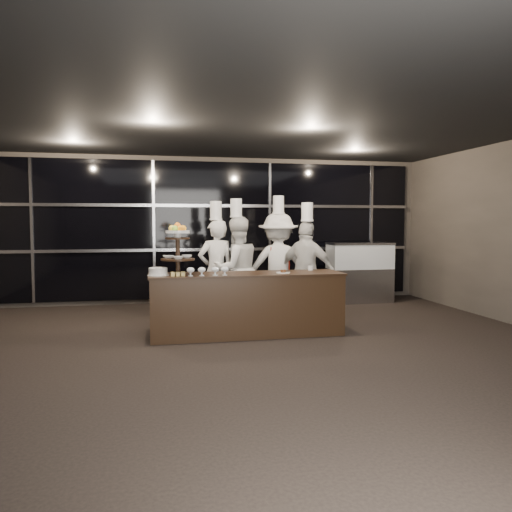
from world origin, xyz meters
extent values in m
plane|color=black|center=(0.00, 0.00, 0.00)|extent=(10.00, 10.00, 0.00)
plane|color=black|center=(0.00, 0.00, 3.00)|extent=(10.00, 10.00, 0.00)
plane|color=#473F38|center=(0.00, 5.00, 1.50)|extent=(9.00, 0.00, 9.00)
cube|color=black|center=(0.00, 4.94, 1.50)|extent=(8.60, 0.04, 2.80)
cube|color=#A5A5AA|center=(0.00, 4.89, 1.10)|extent=(8.60, 0.06, 0.06)
cube|color=#A5A5AA|center=(0.00, 4.89, 2.00)|extent=(8.60, 0.06, 0.06)
cube|color=#A5A5AA|center=(-3.50, 4.91, 1.50)|extent=(0.05, 0.05, 2.80)
cube|color=#A5A5AA|center=(-1.20, 4.91, 1.50)|extent=(0.05, 0.05, 2.80)
cube|color=#A5A5AA|center=(1.20, 4.91, 1.50)|extent=(0.05, 0.05, 2.80)
cube|color=#A5A5AA|center=(3.50, 4.91, 1.50)|extent=(0.05, 0.05, 2.80)
cube|color=black|center=(0.12, 1.80, 0.45)|extent=(2.80, 0.70, 0.90)
cube|color=black|center=(0.12, 1.80, 0.91)|extent=(2.84, 0.74, 0.03)
cylinder|color=black|center=(-0.88, 1.80, 0.94)|extent=(0.24, 0.24, 0.03)
cylinder|color=black|center=(-0.88, 1.80, 1.27)|extent=(0.06, 0.06, 0.70)
cylinder|color=black|center=(-0.88, 1.80, 1.14)|extent=(0.48, 0.48, 0.02)
cylinder|color=black|center=(-0.88, 1.80, 1.44)|extent=(0.34, 0.34, 0.02)
cylinder|color=white|center=(-0.88, 1.80, 1.48)|extent=(0.10, 0.10, 0.06)
cylinder|color=white|center=(-0.88, 1.80, 1.53)|extent=(0.34, 0.34, 0.04)
sphere|color=orange|center=(-0.80, 1.80, 1.58)|extent=(0.09, 0.09, 0.09)
sphere|color=#84B82F|center=(-0.84, 1.87, 1.58)|extent=(0.09, 0.09, 0.09)
sphere|color=#DC5312|center=(-0.92, 1.87, 1.58)|extent=(0.09, 0.09, 0.09)
sphere|color=gold|center=(-0.96, 1.80, 1.58)|extent=(0.09, 0.09, 0.09)
sphere|color=#8CBC30|center=(-0.92, 1.73, 1.58)|extent=(0.09, 0.09, 0.09)
sphere|color=orange|center=(-0.84, 1.73, 1.58)|extent=(0.09, 0.09, 0.09)
sphere|color=orange|center=(-0.88, 1.80, 1.62)|extent=(0.09, 0.09, 0.09)
imported|color=white|center=(-1.01, 1.86, 1.17)|extent=(0.16, 0.16, 0.04)
imported|color=white|center=(-0.75, 1.86, 1.18)|extent=(0.15, 0.15, 0.05)
imported|color=white|center=(-0.88, 1.68, 1.17)|extent=(0.16, 0.16, 0.04)
cylinder|color=silver|center=(-0.72, 1.58, 0.93)|extent=(0.07, 0.07, 0.01)
cylinder|color=silver|center=(-0.72, 1.58, 0.96)|extent=(0.02, 0.02, 0.05)
ellipsoid|color=silver|center=(-0.72, 1.58, 1.01)|extent=(0.11, 0.11, 0.08)
ellipsoid|color=#28D549|center=(-0.72, 1.58, 1.01)|extent=(0.08, 0.08, 0.05)
cylinder|color=silver|center=(-0.56, 1.58, 0.93)|extent=(0.07, 0.07, 0.01)
cylinder|color=silver|center=(-0.56, 1.58, 0.96)|extent=(0.02, 0.02, 0.05)
ellipsoid|color=silver|center=(-0.56, 1.58, 1.01)|extent=(0.11, 0.11, 0.08)
ellipsoid|color=#B40716|center=(-0.56, 1.58, 1.01)|extent=(0.08, 0.08, 0.05)
cylinder|color=silver|center=(-0.37, 1.58, 0.93)|extent=(0.07, 0.07, 0.01)
cylinder|color=silver|center=(-0.37, 1.58, 0.96)|extent=(0.02, 0.02, 0.05)
ellipsoid|color=silver|center=(-0.37, 1.58, 1.01)|extent=(0.11, 0.11, 0.08)
ellipsoid|color=#FFEDAF|center=(-0.37, 1.58, 1.01)|extent=(0.08, 0.08, 0.05)
cylinder|color=silver|center=(-0.24, 1.58, 0.93)|extent=(0.07, 0.07, 0.01)
cylinder|color=silver|center=(-0.24, 1.58, 0.96)|extent=(0.02, 0.02, 0.05)
ellipsoid|color=silver|center=(-0.24, 1.58, 1.01)|extent=(0.11, 0.11, 0.08)
ellipsoid|color=#532D11|center=(-0.24, 1.58, 1.01)|extent=(0.08, 0.08, 0.05)
cylinder|color=white|center=(-1.16, 1.75, 0.93)|extent=(0.30, 0.30, 0.01)
cylinder|color=white|center=(-1.16, 1.75, 0.98)|extent=(0.26, 0.26, 0.10)
cube|color=#DDC46C|center=(-0.96, 1.60, 0.95)|extent=(0.05, 0.06, 0.05)
cube|color=#DDC46C|center=(-0.89, 1.60, 0.95)|extent=(0.05, 0.06, 0.05)
cube|color=#DDC46C|center=(-0.82, 1.60, 0.95)|extent=(0.05, 0.06, 0.05)
cube|color=#DDC46C|center=(-0.96, 1.67, 0.95)|extent=(0.05, 0.06, 0.05)
cube|color=#DDC46C|center=(-0.89, 1.67, 0.95)|extent=(0.05, 0.06, 0.05)
cube|color=#DDC46C|center=(-0.82, 1.67, 0.95)|extent=(0.05, 0.06, 0.05)
cylinder|color=white|center=(0.65, 1.70, 0.93)|extent=(0.20, 0.20, 0.01)
cylinder|color=#4C2814|center=(0.65, 1.70, 0.95)|extent=(0.08, 0.08, 0.04)
cylinder|color=white|center=(1.18, 2.05, 0.96)|extent=(0.08, 0.08, 0.07)
cube|color=#A5A5AA|center=(2.98, 4.30, 0.35)|extent=(1.30, 0.56, 0.70)
cube|color=silver|center=(2.98, 4.30, 0.95)|extent=(1.30, 0.56, 0.50)
cube|color=#FFC67F|center=(2.98, 4.30, 0.95)|extent=(1.20, 0.46, 0.40)
cube|color=#A5A5AA|center=(2.98, 4.30, 1.22)|extent=(1.32, 0.57, 0.04)
imported|color=silver|center=(-0.20, 2.84, 0.85)|extent=(0.70, 0.54, 1.71)
cylinder|color=white|center=(-0.20, 2.84, 1.86)|extent=(0.19, 0.19, 0.30)
cylinder|color=white|center=(-0.20, 2.84, 1.71)|extent=(0.21, 0.21, 0.03)
imported|color=white|center=(0.14, 2.83, 0.88)|extent=(1.00, 0.87, 1.75)
cylinder|color=white|center=(0.14, 2.83, 1.90)|extent=(0.19, 0.19, 0.30)
cylinder|color=white|center=(0.14, 2.83, 1.76)|extent=(0.21, 0.21, 0.03)
imported|color=silver|center=(0.90, 2.98, 0.91)|extent=(1.30, 0.93, 1.82)
cylinder|color=white|center=(0.90, 2.98, 1.97)|extent=(0.19, 0.19, 0.30)
cylinder|color=white|center=(0.90, 2.98, 1.82)|extent=(0.21, 0.21, 0.03)
cube|color=#9B1C0B|center=(0.90, 2.86, 0.91)|extent=(0.34, 0.03, 0.68)
imported|color=silver|center=(1.27, 2.52, 0.84)|extent=(1.01, 0.97, 1.69)
cylinder|color=white|center=(1.27, 2.52, 1.84)|extent=(0.19, 0.19, 0.30)
cylinder|color=white|center=(1.27, 2.52, 1.69)|extent=(0.21, 0.21, 0.03)
camera|label=1|loc=(-1.22, -5.35, 1.68)|focal=35.00mm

